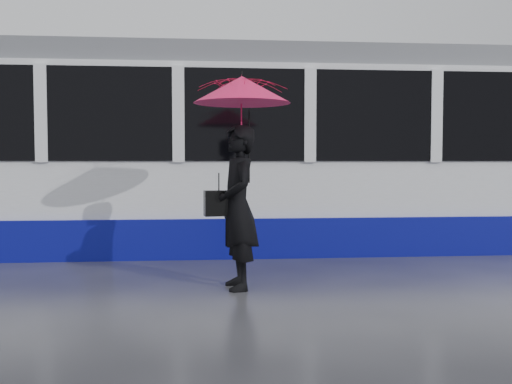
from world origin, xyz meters
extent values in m
plane|color=#29292D|center=(0.00, 0.00, 0.00)|extent=(90.00, 90.00, 0.00)
cube|color=#3F3D38|center=(0.00, 1.78, 0.01)|extent=(34.00, 0.07, 0.02)
cube|color=#3F3D38|center=(0.00, 3.22, 0.01)|extent=(34.00, 0.07, 0.02)
imported|color=black|center=(0.42, -0.77, 0.96)|extent=(0.56, 0.76, 1.92)
imported|color=#F61496|center=(0.47, -0.77, 2.02)|extent=(1.20, 1.22, 0.96)
cone|color=#F61496|center=(0.47, -0.77, 2.32)|extent=(1.29, 1.29, 0.31)
cylinder|color=black|center=(0.47, -0.77, 2.50)|extent=(0.01, 0.01, 0.07)
cylinder|color=black|center=(0.55, -0.75, 1.66)|extent=(0.02, 0.02, 0.84)
cube|color=black|center=(0.20, -0.75, 1.00)|extent=(0.36, 0.20, 0.30)
cylinder|color=black|center=(0.20, -0.75, 1.24)|extent=(0.01, 0.01, 0.18)
camera|label=1|loc=(0.03, -7.38, 1.48)|focal=40.00mm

